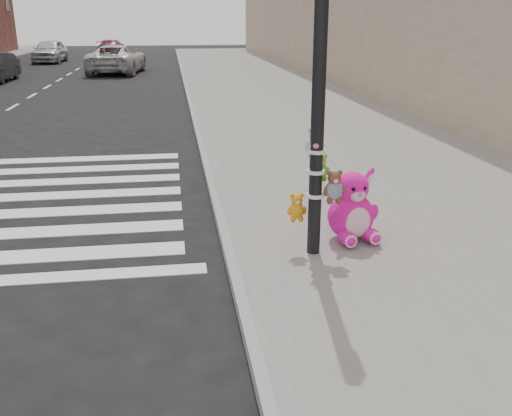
{
  "coord_description": "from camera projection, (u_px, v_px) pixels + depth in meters",
  "views": [
    {
      "loc": [
        0.92,
        -4.67,
        2.96
      ],
      "look_at": [
        1.88,
        1.84,
        0.75
      ],
      "focal_mm": 40.0,
      "sensor_mm": 36.0,
      "label": 1
    }
  ],
  "objects": [
    {
      "name": "car_white_near",
      "position": [
        117.0,
        59.0,
        31.05
      ],
      "size": [
        3.15,
        5.72,
        1.52
      ],
      "primitive_type": "imported",
      "rotation": [
        0.0,
        0.0,
        3.02
      ],
      "color": "beige",
      "rests_on": "ground"
    },
    {
      "name": "red_teddy",
      "position": [
        360.0,
        225.0,
        7.84
      ],
      "size": [
        0.17,
        0.15,
        0.2
      ],
      "primitive_type": null,
      "rotation": [
        0.0,
        0.0,
        0.57
      ],
      "color": "#AC2E11",
      "rests_on": "sidewalk_near"
    },
    {
      "name": "curb_edge",
      "position": [
        198.0,
        134.0,
        14.76
      ],
      "size": [
        0.12,
        80.0,
        0.15
      ],
      "primitive_type": "cube",
      "color": "gray",
      "rests_on": "ground"
    },
    {
      "name": "pink_bunny",
      "position": [
        352.0,
        210.0,
        7.5
      ],
      "size": [
        0.7,
        0.79,
        0.98
      ],
      "rotation": [
        0.0,
        0.0,
        0.16
      ],
      "color": "#FF15B0",
      "rests_on": "sidewalk_near"
    },
    {
      "name": "signal_pole",
      "position": [
        319.0,
        121.0,
        6.68
      ],
      "size": [
        0.69,
        0.48,
        4.0
      ],
      "color": "black",
      "rests_on": "sidewalk_near"
    },
    {
      "name": "car_silver_deep",
      "position": [
        50.0,
        51.0,
        38.33
      ],
      "size": [
        1.92,
        4.5,
        1.52
      ],
      "primitive_type": "imported",
      "rotation": [
        0.0,
        0.0,
        -0.03
      ],
      "color": "silver",
      "rests_on": "ground"
    },
    {
      "name": "ground",
      "position": [
        82.0,
        359.0,
        5.2
      ],
      "size": [
        120.0,
        120.0,
        0.0
      ],
      "primitive_type": "plane",
      "color": "black",
      "rests_on": "ground"
    },
    {
      "name": "sidewalk_near",
      "position": [
        327.0,
        130.0,
        15.24
      ],
      "size": [
        7.0,
        80.0,
        0.14
      ],
      "primitive_type": "cube",
      "color": "slate",
      "rests_on": "ground"
    },
    {
      "name": "car_maroon_near",
      "position": [
        112.0,
        48.0,
        44.37
      ],
      "size": [
        2.08,
        4.46,
        1.26
      ],
      "primitive_type": "imported",
      "rotation": [
        0.0,
        0.0,
        3.07
      ],
      "color": "maroon",
      "rests_on": "ground"
    }
  ]
}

